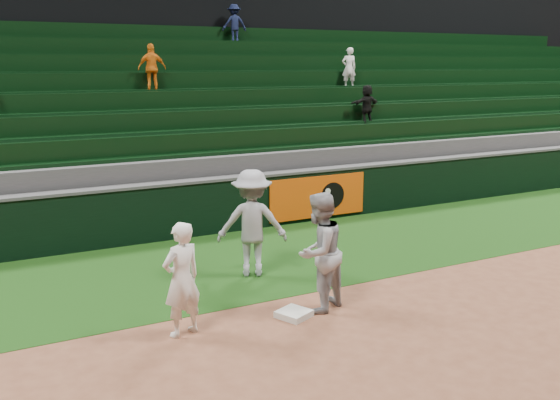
% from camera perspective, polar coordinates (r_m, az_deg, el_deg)
% --- Properties ---
extents(ground, '(70.00, 70.00, 0.00)m').
position_cam_1_polar(ground, '(9.59, 3.60, -10.58)').
color(ground, brown).
rests_on(ground, ground).
extents(foul_grass, '(36.00, 4.20, 0.01)m').
position_cam_1_polar(foul_grass, '(12.09, -3.84, -5.64)').
color(foul_grass, black).
rests_on(foul_grass, ground).
extents(upper_deck, '(40.00, 12.00, 12.00)m').
position_cam_1_polar(upper_deck, '(25.50, -18.00, 16.91)').
color(upper_deck, black).
rests_on(upper_deck, ground).
extents(first_base, '(0.57, 0.57, 0.10)m').
position_cam_1_polar(first_base, '(9.54, 1.28, -10.37)').
color(first_base, silver).
rests_on(first_base, ground).
extents(first_baseman, '(0.68, 0.55, 1.64)m').
position_cam_1_polar(first_baseman, '(8.79, -8.98, -7.17)').
color(first_baseman, white).
rests_on(first_baseman, ground).
extents(baserunner, '(1.11, 1.02, 1.85)m').
position_cam_1_polar(baserunner, '(9.54, 3.58, -4.78)').
color(baserunner, '#9B9EA5').
rests_on(baserunner, ground).
extents(base_coach, '(1.42, 1.16, 1.92)m').
position_cam_1_polar(base_coach, '(11.07, -2.58, -2.12)').
color(base_coach, '#9799A4').
rests_on(base_coach, foul_grass).
extents(field_wall, '(36.00, 0.45, 1.25)m').
position_cam_1_polar(field_wall, '(13.90, -7.47, -0.63)').
color(field_wall, black).
rests_on(field_wall, ground).
extents(stadium_seating, '(36.00, 5.95, 5.53)m').
position_cam_1_polar(stadium_seating, '(17.25, -12.05, 5.34)').
color(stadium_seating, '#38383B').
rests_on(stadium_seating, ground).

